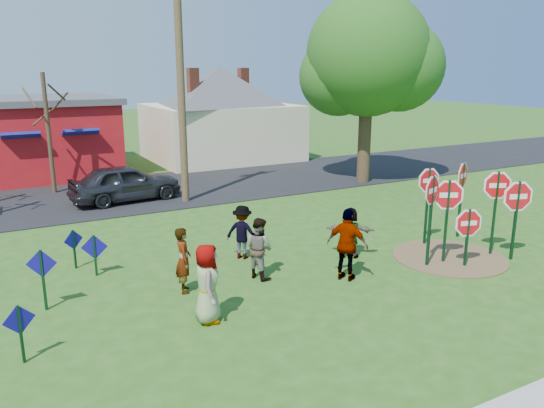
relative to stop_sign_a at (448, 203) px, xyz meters
The scene contains 26 objects.
ground 4.58m from the stop_sign_a, 163.97° to the left, with size 120.00×120.00×0.00m, color #295017.
road 13.42m from the stop_sign_a, 107.82° to the left, with size 120.00×7.50×0.04m, color black.
dirt_patch 1.78m from the stop_sign_a, 21.59° to the left, with size 3.20×3.20×0.03m, color brown.
red_building 21.42m from the stop_sign_a, 116.54° to the left, with size 9.40×7.69×3.90m.
cream_house 19.26m from the stop_sign_a, 85.74° to the left, with size 9.40×9.40×6.50m.
stop_sign_a is the anchor object (origin of this frame).
stop_sign_b 1.56m from the stop_sign_a, 65.25° to the left, with size 1.01×0.13×2.53m.
stop_sign_c 1.69m from the stop_sign_a, ahead, with size 0.97×0.53×2.62m.
stop_sign_d 2.62m from the stop_sign_a, 34.43° to the left, with size 1.04×0.49×2.58m.
stop_sign_e 0.83m from the stop_sign_a, 61.99° to the right, with size 1.02×0.34×1.78m.
stop_sign_f 2.02m from the stop_sign_a, 22.09° to the right, with size 1.10×0.44×2.44m.
stop_sign_g 0.63m from the stop_sign_a, behind, with size 1.03×0.41×2.69m.
blue_diamond_a 10.83m from the stop_sign_a, behind, with size 0.57×0.16×1.16m.
blue_diamond_b 10.41m from the stop_sign_a, 168.55° to the left, with size 0.63×0.22×1.44m.
blue_diamond_c 9.55m from the stop_sign_a, 157.56° to the left, with size 0.65×0.21×1.12m.
blue_diamond_d 10.24m from the stop_sign_a, 154.28° to the left, with size 0.52×0.24×1.10m.
person_a 7.21m from the stop_sign_a, behind, with size 0.85×0.55×1.74m, color #434E88.
person_b 7.30m from the stop_sign_a, 167.73° to the left, with size 0.59×0.39×1.63m, color #266C57.
person_c 5.35m from the stop_sign_a, 163.76° to the left, with size 0.78×0.61×1.61m, color brown.
person_d 5.75m from the stop_sign_a, 148.14° to the left, with size 1.00×0.58×1.55m, color #333338.
person_e 3.26m from the stop_sign_a, behind, with size 1.10×0.46×1.88m, color #4B2D5A.
person_f 2.80m from the stop_sign_a, 142.61° to the left, with size 1.38×0.44×1.49m, color #1B5429.
suv 12.86m from the stop_sign_a, 118.70° to the left, with size 1.77×4.39×1.50m, color #2C2C31.
utility_pole 11.34m from the stop_sign_a, 111.89° to the left, with size 2.33×0.51×9.57m.
leafy_tree 11.44m from the stop_sign_a, 63.53° to the left, with size 6.11×5.57×8.68m.
bare_tree_east 16.66m from the stop_sign_a, 121.07° to the left, with size 1.80×1.80×5.13m.
Camera 1 is at (-6.85, -11.23, 5.31)m, focal length 35.00 mm.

